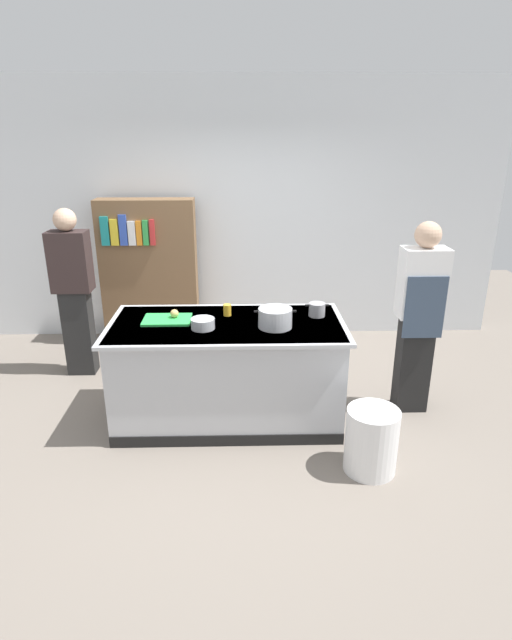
% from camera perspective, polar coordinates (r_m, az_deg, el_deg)
% --- Properties ---
extents(ground_plane, '(10.00, 10.00, 0.00)m').
position_cam_1_polar(ground_plane, '(4.65, -3.07, -10.76)').
color(ground_plane, slate).
extents(back_wall, '(6.40, 0.12, 3.00)m').
position_cam_1_polar(back_wall, '(6.15, -2.86, 11.93)').
color(back_wall, silver).
rests_on(back_wall, ground_plane).
extents(counter_island, '(1.98, 0.98, 0.90)m').
position_cam_1_polar(counter_island, '(4.43, -3.18, -5.61)').
color(counter_island, '#B7BABF').
rests_on(counter_island, ground_plane).
extents(cutting_board, '(0.40, 0.28, 0.02)m').
position_cam_1_polar(cutting_board, '(4.36, -9.93, 0.04)').
color(cutting_board, green).
rests_on(cutting_board, counter_island).
extents(onion, '(0.07, 0.07, 0.07)m').
position_cam_1_polar(onion, '(4.36, -9.13, 0.73)').
color(onion, tan).
rests_on(onion, cutting_board).
extents(stock_pot, '(0.34, 0.28, 0.16)m').
position_cam_1_polar(stock_pot, '(4.14, 2.16, 0.25)').
color(stock_pot, '#B7BABF').
rests_on(stock_pot, counter_island).
extents(sauce_pan, '(0.21, 0.14, 0.12)m').
position_cam_1_polar(sauce_pan, '(4.43, 6.84, 1.17)').
color(sauce_pan, '#99999E').
rests_on(sauce_pan, counter_island).
extents(mixing_bowl, '(0.19, 0.19, 0.09)m').
position_cam_1_polar(mixing_bowl, '(4.14, -5.98, -0.40)').
color(mixing_bowl, '#B7BABF').
rests_on(mixing_bowl, counter_island).
extents(juice_cup, '(0.07, 0.07, 0.10)m').
position_cam_1_polar(juice_cup, '(4.42, -3.30, 1.12)').
color(juice_cup, yellow).
rests_on(juice_cup, counter_island).
extents(trash_bin, '(0.39, 0.39, 0.50)m').
position_cam_1_polar(trash_bin, '(3.97, 12.80, -13.03)').
color(trash_bin, white).
rests_on(trash_bin, ground_plane).
extents(person_chef, '(0.38, 0.25, 1.72)m').
position_cam_1_polar(person_chef, '(4.62, 17.78, 0.57)').
color(person_chef, black).
rests_on(person_chef, ground_plane).
extents(person_guest, '(0.38, 0.24, 1.72)m').
position_cam_1_polar(person_guest, '(5.44, -19.74, 3.23)').
color(person_guest, '#242424').
rests_on(person_guest, ground_plane).
extents(bookshelf, '(1.10, 0.31, 1.70)m').
position_cam_1_polar(bookshelf, '(6.08, -11.87, 5.20)').
color(bookshelf, brown).
rests_on(bookshelf, ground_plane).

